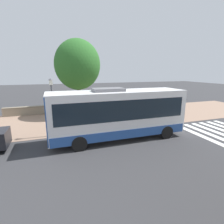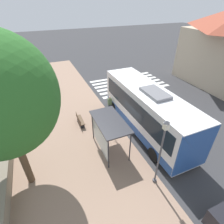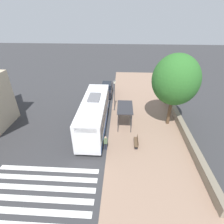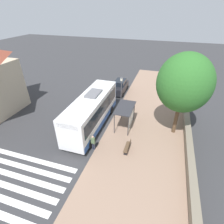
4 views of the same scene
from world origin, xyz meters
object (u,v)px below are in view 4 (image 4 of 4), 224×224
at_px(bench, 128,147).
at_px(parked_car_behind_bus, 120,87).
at_px(pedestrian, 93,142).
at_px(shade_tree, 184,83).
at_px(bus, 92,111).
at_px(street_lamp_near, 121,91).
at_px(bus_shelter, 126,111).

bearing_deg(bench, parked_car_behind_bus, -71.63).
distance_m(pedestrian, shade_tree, 10.16).
xyz_separation_m(bus, parked_car_behind_bus, (-0.62, -9.69, -1.03)).
distance_m(bus, street_lamp_near, 5.06).
height_order(bus, pedestrian, bus).
relative_size(bus, bus_shelter, 2.93).
bearing_deg(street_lamp_near, shade_tree, 156.22).
xyz_separation_m(bus, bench, (-4.78, 2.83, -1.52)).
bearing_deg(bus_shelter, pedestrian, 65.70).
bearing_deg(parked_car_behind_bus, pedestrian, 94.28).
bearing_deg(street_lamp_near, bus_shelter, 113.54).
height_order(bus, bus_shelter, bus).
xyz_separation_m(shade_tree, parked_car_behind_bus, (8.32, -8.16, -4.76)).
bearing_deg(parked_car_behind_bus, bench, 108.37).
bearing_deg(pedestrian, street_lamp_near, -93.58).
height_order(bus_shelter, shade_tree, shade_tree).
relative_size(bus, shade_tree, 1.17).
height_order(bus_shelter, parked_car_behind_bus, bus_shelter).
relative_size(pedestrian, parked_car_behind_bus, 0.37).
distance_m(bus_shelter, shade_tree, 6.39).
relative_size(street_lamp_near, shade_tree, 0.53).
bearing_deg(shade_tree, pedestrian, 35.38).
bearing_deg(bench, pedestrian, 14.73).
height_order(bus_shelter, pedestrian, bus_shelter).
distance_m(bench, shade_tree, 8.00).
relative_size(bus_shelter, pedestrian, 2.04).
distance_m(bench, parked_car_behind_bus, 13.21).
bearing_deg(parked_car_behind_bus, street_lamp_near, 106.36).
height_order(bus, bench, bus).
xyz_separation_m(bus_shelter, bench, (-1.08, 3.78, -1.64)).
bearing_deg(parked_car_behind_bus, bus, 86.35).
bearing_deg(bus, street_lamp_near, -115.18).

